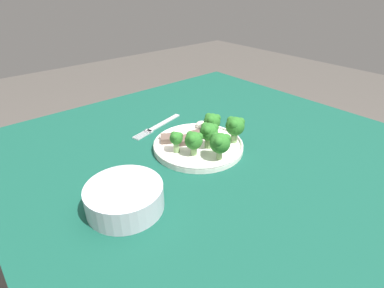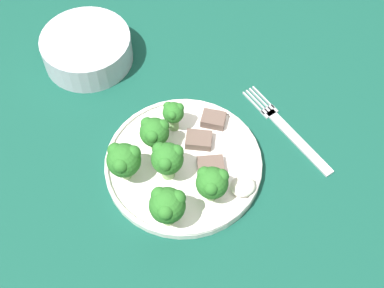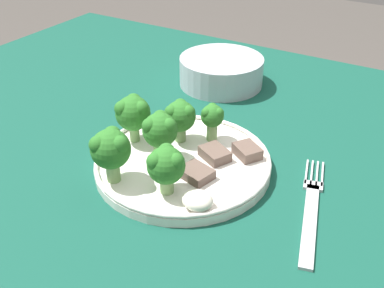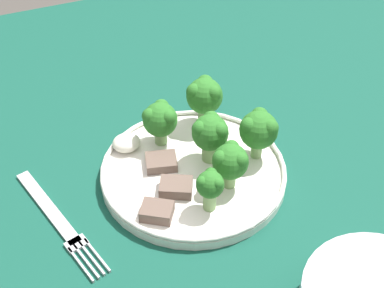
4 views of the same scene
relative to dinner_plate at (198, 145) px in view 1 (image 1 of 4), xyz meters
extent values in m
cube|color=#114738|center=(-0.06, -0.03, -0.02)|extent=(1.06, 1.01, 0.03)
cylinder|color=brown|center=(0.41, -0.47, -0.41)|extent=(0.06, 0.06, 0.75)
cylinder|color=brown|center=(0.41, 0.42, -0.41)|extent=(0.06, 0.06, 0.75)
cylinder|color=white|center=(0.00, 0.00, 0.00)|extent=(0.23, 0.23, 0.01)
torus|color=white|center=(0.00, 0.00, 0.01)|extent=(0.23, 0.23, 0.01)
cube|color=#B2B2B7|center=(0.18, -0.02, -0.01)|extent=(0.05, 0.14, 0.00)
cube|color=#B2B2B7|center=(0.16, 0.05, -0.01)|extent=(0.03, 0.02, 0.00)
cube|color=#B2B2B7|center=(0.17, 0.08, -0.01)|extent=(0.02, 0.05, 0.00)
cube|color=#B2B2B7|center=(0.16, 0.08, -0.01)|extent=(0.02, 0.05, 0.00)
cube|color=#B2B2B7|center=(0.15, 0.07, -0.01)|extent=(0.02, 0.05, 0.00)
cube|color=#B2B2B7|center=(0.15, 0.07, -0.01)|extent=(0.02, 0.05, 0.00)
cylinder|color=#B7BCC6|center=(-0.08, 0.26, 0.02)|extent=(0.15, 0.15, 0.05)
cylinder|color=silver|center=(-0.08, 0.26, 0.01)|extent=(0.12, 0.12, 0.04)
cylinder|color=#7FA866|center=(-0.08, 0.01, 0.02)|extent=(0.01, 0.01, 0.03)
sphere|color=#286B23|center=(-0.08, 0.01, 0.05)|extent=(0.05, 0.05, 0.05)
sphere|color=#286B23|center=(-0.07, 0.01, 0.06)|extent=(0.02, 0.02, 0.02)
sphere|color=#286B23|center=(-0.09, 0.02, 0.06)|extent=(0.02, 0.02, 0.02)
sphere|color=#286B23|center=(-0.09, 0.00, 0.06)|extent=(0.02, 0.02, 0.02)
cylinder|color=#7FA866|center=(-0.03, -0.01, 0.02)|extent=(0.02, 0.02, 0.03)
sphere|color=#286B23|center=(-0.03, -0.01, 0.05)|extent=(0.05, 0.05, 0.05)
sphere|color=#286B23|center=(-0.01, -0.01, 0.06)|extent=(0.02, 0.02, 0.02)
sphere|color=#286B23|center=(-0.03, 0.00, 0.06)|extent=(0.02, 0.02, 0.02)
sphere|color=#286B23|center=(-0.03, -0.02, 0.06)|extent=(0.02, 0.02, 0.02)
cylinder|color=#7FA866|center=(0.01, 0.07, 0.02)|extent=(0.02, 0.02, 0.03)
sphere|color=#286B23|center=(0.01, 0.07, 0.04)|extent=(0.03, 0.03, 0.03)
sphere|color=#286B23|center=(0.02, 0.07, 0.05)|extent=(0.01, 0.01, 0.01)
sphere|color=#286B23|center=(0.00, 0.07, 0.05)|extent=(0.01, 0.01, 0.01)
sphere|color=#286B23|center=(0.00, 0.06, 0.05)|extent=(0.01, 0.01, 0.01)
cylinder|color=#7FA866|center=(0.02, -0.07, 0.01)|extent=(0.02, 0.02, 0.02)
sphere|color=#286B23|center=(0.02, -0.07, 0.04)|extent=(0.05, 0.05, 0.05)
sphere|color=#286B23|center=(0.03, -0.07, 0.05)|extent=(0.02, 0.02, 0.02)
sphere|color=#286B23|center=(0.01, -0.05, 0.05)|extent=(0.02, 0.02, 0.02)
sphere|color=#286B23|center=(0.01, -0.08, 0.05)|extent=(0.02, 0.02, 0.02)
cylinder|color=#7FA866|center=(-0.05, -0.08, 0.02)|extent=(0.02, 0.02, 0.03)
sphere|color=#286B23|center=(-0.05, -0.08, 0.05)|extent=(0.05, 0.05, 0.05)
sphere|color=#286B23|center=(-0.04, -0.08, 0.06)|extent=(0.02, 0.02, 0.02)
sphere|color=#286B23|center=(-0.06, -0.07, 0.06)|extent=(0.02, 0.02, 0.02)
sphere|color=#286B23|center=(-0.06, -0.09, 0.06)|extent=(0.02, 0.02, 0.02)
cylinder|color=#7FA866|center=(-0.03, 0.04, 0.01)|extent=(0.02, 0.02, 0.02)
sphere|color=#286B23|center=(-0.03, 0.04, 0.04)|extent=(0.04, 0.04, 0.04)
sphere|color=#286B23|center=(-0.02, 0.04, 0.05)|extent=(0.02, 0.02, 0.02)
sphere|color=#286B23|center=(-0.04, 0.05, 0.05)|extent=(0.02, 0.02, 0.02)
sphere|color=#286B23|center=(-0.04, 0.03, 0.05)|extent=(0.02, 0.02, 0.02)
cube|color=brown|center=(0.07, 0.05, 0.01)|extent=(0.05, 0.04, 0.01)
cube|color=brown|center=(0.03, -0.02, 0.01)|extent=(0.05, 0.04, 0.01)
cube|color=brown|center=(0.03, 0.03, 0.01)|extent=(0.05, 0.04, 0.01)
ellipsoid|color=silver|center=(0.06, -0.07, 0.01)|extent=(0.04, 0.03, 0.02)
camera|label=1|loc=(-0.50, 0.45, 0.39)|focal=28.00mm
camera|label=2|loc=(-0.13, -0.39, 0.68)|focal=50.00mm
camera|label=3|loc=(0.26, -0.41, 0.34)|focal=42.00mm
camera|label=4|loc=(0.19, 0.44, 0.47)|focal=50.00mm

